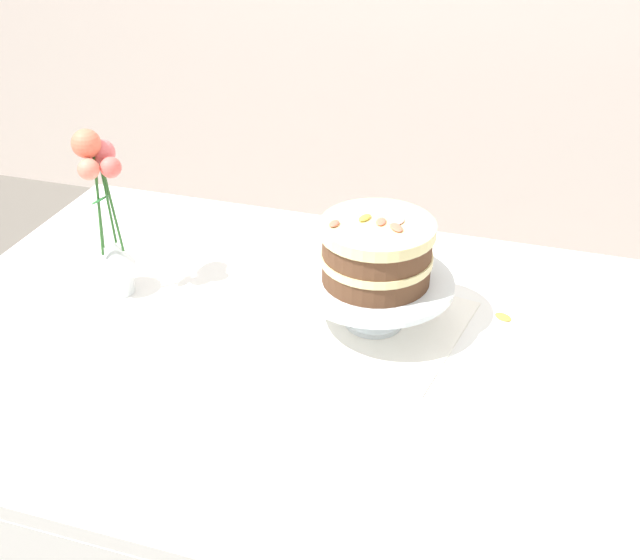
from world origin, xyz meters
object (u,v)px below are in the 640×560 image
Objects in this scene: dining_table at (282,385)px; cake_stand at (375,287)px; flower_vase at (107,223)px; layer_cake at (377,251)px.

cake_stand is at bearing 39.07° from dining_table.
cake_stand is 0.85× the size of flower_vase.
flower_vase reaches higher than layer_cake.
flower_vase is at bearing 168.35° from dining_table.
layer_cake is at bearing 4.24° from flower_vase.
cake_stand is at bearing 68.37° from layer_cake.
layer_cake reaches higher than dining_table.
dining_table is at bearing -11.65° from flower_vase.
dining_table is 0.25m from cake_stand.
layer_cake is at bearing -111.63° from cake_stand.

